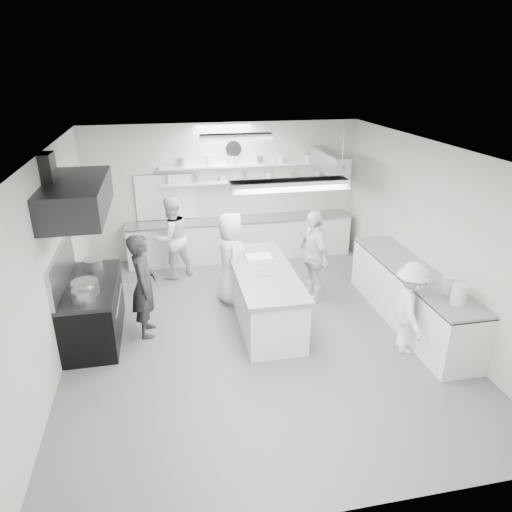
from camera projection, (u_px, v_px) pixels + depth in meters
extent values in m
cube|color=gray|center=(256.00, 332.00, 7.82)|extent=(6.00, 7.00, 0.02)
cube|color=white|center=(256.00, 150.00, 6.66)|extent=(6.00, 7.00, 0.02)
cube|color=beige|center=(225.00, 192.00, 10.40)|extent=(6.00, 0.04, 3.00)
cube|color=beige|center=(336.00, 393.00, 4.07)|extent=(6.00, 0.04, 3.00)
cube|color=beige|center=(52.00, 263.00, 6.68)|extent=(0.04, 7.00, 3.00)
cube|color=beige|center=(432.00, 235.00, 7.79)|extent=(0.04, 7.00, 3.00)
cube|color=black|center=(94.00, 311.00, 7.52)|extent=(0.80, 1.80, 0.90)
cube|color=black|center=(76.00, 197.00, 6.79)|extent=(0.85, 2.00, 0.50)
cube|color=white|center=(241.00, 239.00, 10.59)|extent=(5.00, 0.60, 0.92)
cube|color=white|center=(257.00, 180.00, 10.32)|extent=(4.20, 0.26, 0.04)
cube|color=white|center=(257.00, 165.00, 10.18)|extent=(4.20, 0.26, 0.04)
cube|color=black|center=(166.00, 197.00, 10.16)|extent=(1.30, 0.04, 1.00)
cylinder|color=white|center=(233.00, 149.00, 10.04)|extent=(0.32, 0.05, 0.32)
cube|color=white|center=(411.00, 297.00, 7.94)|extent=(0.74, 3.30, 0.94)
cube|color=#A3A3A4|center=(329.00, 162.00, 9.47)|extent=(0.30, 1.60, 0.40)
cube|color=white|center=(289.00, 185.00, 5.05)|extent=(1.30, 0.25, 0.10)
cube|color=white|center=(236.00, 137.00, 8.31)|extent=(1.30, 0.25, 0.10)
cube|color=white|center=(264.00, 297.00, 8.00)|extent=(0.93, 2.45, 0.90)
cylinder|color=#A3A3A4|center=(86.00, 289.00, 6.96)|extent=(0.40, 0.40, 0.26)
imported|color=#2D2D2D|center=(144.00, 286.00, 7.45)|extent=(0.44, 0.65, 1.74)
imported|color=white|center=(172.00, 238.00, 9.50)|extent=(1.04, 0.96, 1.72)
imported|color=white|center=(231.00, 258.00, 8.53)|extent=(0.57, 0.85, 1.72)
imported|color=white|center=(313.00, 256.00, 8.57)|extent=(0.57, 1.07, 1.74)
imported|color=white|center=(411.00, 308.00, 7.04)|extent=(0.76, 1.05, 1.47)
imported|color=#A3A3A4|center=(267.00, 274.00, 7.70)|extent=(0.30, 0.30, 0.06)
imported|color=white|center=(262.00, 255.00, 8.45)|extent=(0.22, 0.22, 0.06)
imported|color=white|center=(440.00, 291.00, 7.04)|extent=(0.27, 0.27, 0.06)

